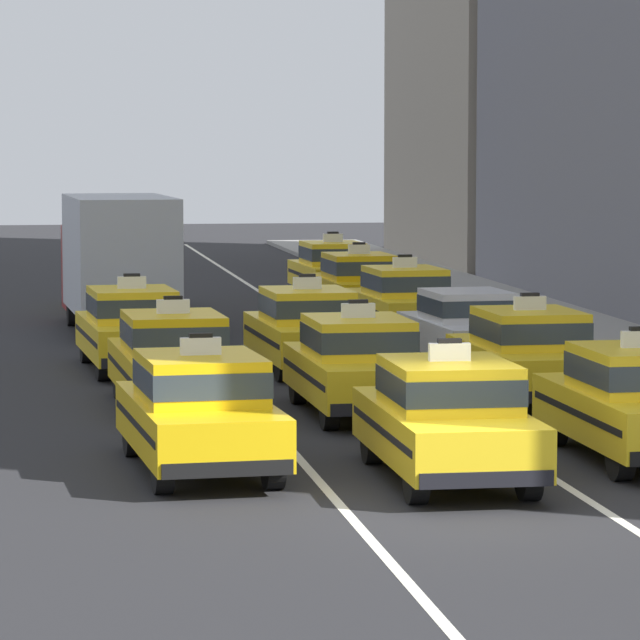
{
  "coord_description": "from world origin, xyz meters",
  "views": [
    {
      "loc": [
        -5.56,
        -23.38,
        4.63
      ],
      "look_at": [
        -0.12,
        11.13,
        1.3
      ],
      "focal_mm": 107.17,
      "sensor_mm": 36.0,
      "label": 1
    }
  ],
  "objects_px": {
    "box_truck_left_fourth": "(117,258)",
    "sedan_right_third": "(466,326)",
    "taxi_left_nearest": "(200,410)",
    "taxi_right_nearest": "(637,401)",
    "taxi_left_fifth": "(113,275)",
    "taxi_center_second": "(357,364)",
    "taxi_center_third": "(306,328)",
    "taxi_center_nearest": "(447,417)",
    "taxi_right_fifth": "(358,284)",
    "taxi_right_fourth": "(404,301)",
    "taxi_left_second": "(173,358)",
    "taxi_right_sixth": "(332,269)",
    "taxi_left_third": "(132,327)",
    "taxi_right_second": "(528,354)"
  },
  "relations": [
    {
      "from": "taxi_right_nearest",
      "to": "taxi_center_nearest",
      "type": "bearing_deg",
      "value": -158.88
    },
    {
      "from": "taxi_center_second",
      "to": "taxi_right_fourth",
      "type": "bearing_deg",
      "value": 74.94
    },
    {
      "from": "taxi_right_second",
      "to": "sedan_right_third",
      "type": "height_order",
      "value": "taxi_right_second"
    },
    {
      "from": "taxi_left_third",
      "to": "taxi_right_fourth",
      "type": "height_order",
      "value": "same"
    },
    {
      "from": "taxi_left_second",
      "to": "taxi_right_fourth",
      "type": "distance_m",
      "value": 12.44
    },
    {
      "from": "taxi_left_fifth",
      "to": "taxi_center_second",
      "type": "distance_m",
      "value": 21.6
    },
    {
      "from": "taxi_left_nearest",
      "to": "taxi_left_second",
      "type": "height_order",
      "value": "same"
    },
    {
      "from": "box_truck_left_fourth",
      "to": "sedan_right_third",
      "type": "relative_size",
      "value": 1.61
    },
    {
      "from": "taxi_center_third",
      "to": "taxi_right_fourth",
      "type": "relative_size",
      "value": 1.0
    },
    {
      "from": "box_truck_left_fourth",
      "to": "taxi_left_fifth",
      "type": "bearing_deg",
      "value": 88.08
    },
    {
      "from": "taxi_left_nearest",
      "to": "taxi_center_nearest",
      "type": "xyz_separation_m",
      "value": [
        3.24,
        -1.23,
        0.0
      ]
    },
    {
      "from": "taxi_right_fourth",
      "to": "taxi_left_fifth",
      "type": "bearing_deg",
      "value": 123.74
    },
    {
      "from": "taxi_left_second",
      "to": "box_truck_left_fourth",
      "type": "distance_m",
      "value": 13.49
    },
    {
      "from": "box_truck_left_fourth",
      "to": "taxi_right_nearest",
      "type": "distance_m",
      "value": 20.84
    },
    {
      "from": "taxi_right_fourth",
      "to": "taxi_right_sixth",
      "type": "bearing_deg",
      "value": 89.4
    },
    {
      "from": "taxi_left_second",
      "to": "taxi_right_nearest",
      "type": "xyz_separation_m",
      "value": [
        6.17,
        -6.34,
        0.0
      ]
    },
    {
      "from": "box_truck_left_fourth",
      "to": "taxi_right_nearest",
      "type": "relative_size",
      "value": 1.54
    },
    {
      "from": "taxi_center_third",
      "to": "taxi_right_nearest",
      "type": "xyz_separation_m",
      "value": [
        3.12,
        -11.2,
        0.0
      ]
    },
    {
      "from": "taxi_right_fourth",
      "to": "taxi_center_nearest",
      "type": "bearing_deg",
      "value": -99.64
    },
    {
      "from": "taxi_left_second",
      "to": "taxi_center_nearest",
      "type": "height_order",
      "value": "same"
    },
    {
      "from": "taxi_right_fifth",
      "to": "taxi_right_sixth",
      "type": "height_order",
      "value": "same"
    },
    {
      "from": "taxi_center_third",
      "to": "sedan_right_third",
      "type": "bearing_deg",
      "value": 1.5
    },
    {
      "from": "taxi_right_nearest",
      "to": "taxi_left_fifth",
      "type": "bearing_deg",
      "value": 103.2
    },
    {
      "from": "taxi_left_nearest",
      "to": "taxi_right_fourth",
      "type": "relative_size",
      "value": 1.01
    },
    {
      "from": "taxi_left_nearest",
      "to": "taxi_center_second",
      "type": "xyz_separation_m",
      "value": [
        3.11,
        5.05,
        0.0
      ]
    },
    {
      "from": "taxi_left_nearest",
      "to": "box_truck_left_fourth",
      "type": "bearing_deg",
      "value": 90.42
    },
    {
      "from": "taxi_left_nearest",
      "to": "taxi_right_nearest",
      "type": "distance_m",
      "value": 6.29
    },
    {
      "from": "taxi_center_nearest",
      "to": "taxi_right_sixth",
      "type": "distance_m",
      "value": 29.42
    },
    {
      "from": "sedan_right_third",
      "to": "taxi_right_fifth",
      "type": "relative_size",
      "value": 0.95
    },
    {
      "from": "taxi_right_nearest",
      "to": "taxi_center_second",
      "type": "bearing_deg",
      "value": 121.98
    },
    {
      "from": "taxi_left_second",
      "to": "taxi_right_nearest",
      "type": "height_order",
      "value": "same"
    },
    {
      "from": "taxi_center_nearest",
      "to": "taxi_center_second",
      "type": "bearing_deg",
      "value": 91.14
    },
    {
      "from": "taxi_left_nearest",
      "to": "taxi_right_fourth",
      "type": "bearing_deg",
      "value": 69.6
    },
    {
      "from": "sedan_right_third",
      "to": "taxi_right_fifth",
      "type": "xyz_separation_m",
      "value": [
        -0.23,
        11.13,
        0.03
      ]
    },
    {
      "from": "taxi_right_fifth",
      "to": "taxi_center_second",
      "type": "bearing_deg",
      "value": -100.17
    },
    {
      "from": "taxi_left_fifth",
      "to": "taxi_right_nearest",
      "type": "distance_m",
      "value": 27.21
    },
    {
      "from": "taxi_right_second",
      "to": "taxi_center_nearest",
      "type": "bearing_deg",
      "value": -113.04
    },
    {
      "from": "sedan_right_third",
      "to": "taxi_right_fifth",
      "type": "bearing_deg",
      "value": 91.19
    },
    {
      "from": "taxi_left_nearest",
      "to": "box_truck_left_fourth",
      "type": "relative_size",
      "value": 0.66
    },
    {
      "from": "taxi_left_third",
      "to": "taxi_center_third",
      "type": "relative_size",
      "value": 1.01
    },
    {
      "from": "box_truck_left_fourth",
      "to": "taxi_right_nearest",
      "type": "height_order",
      "value": "box_truck_left_fourth"
    },
    {
      "from": "taxi_left_third",
      "to": "taxi_center_nearest",
      "type": "bearing_deg",
      "value": -75.04
    },
    {
      "from": "taxi_center_second",
      "to": "taxi_right_second",
      "type": "height_order",
      "value": "same"
    },
    {
      "from": "taxi_left_nearest",
      "to": "taxi_right_fourth",
      "type": "xyz_separation_m",
      "value": [
        6.34,
        17.06,
        0.0
      ]
    },
    {
      "from": "taxi_right_nearest",
      "to": "taxi_right_fourth",
      "type": "bearing_deg",
      "value": 89.83
    },
    {
      "from": "taxi_left_second",
      "to": "taxi_right_fifth",
      "type": "xyz_separation_m",
      "value": [
        6.09,
        16.08,
        0.0
      ]
    },
    {
      "from": "taxi_center_second",
      "to": "taxi_right_sixth",
      "type": "bearing_deg",
      "value": 81.71
    },
    {
      "from": "taxi_center_nearest",
      "to": "sedan_right_third",
      "type": "distance_m",
      "value": 12.88
    },
    {
      "from": "taxi_left_second",
      "to": "taxi_right_fourth",
      "type": "height_order",
      "value": "same"
    },
    {
      "from": "sedan_right_third",
      "to": "taxi_right_sixth",
      "type": "height_order",
      "value": "taxi_right_sixth"
    }
  ]
}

